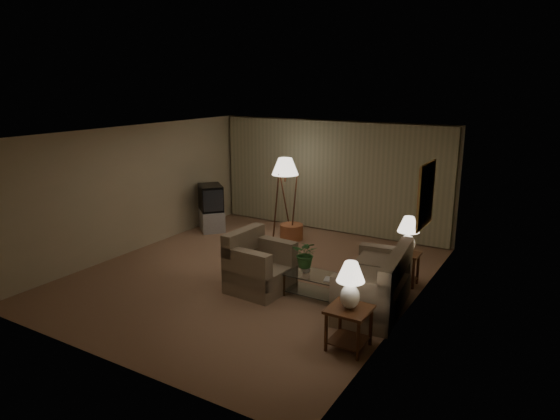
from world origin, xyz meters
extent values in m
plane|color=#936851|center=(0.00, 0.00, 0.00)|extent=(7.00, 7.00, 0.00)
cube|color=#BDB391|center=(0.00, 3.50, 1.35)|extent=(6.00, 0.04, 2.70)
cube|color=#BDB391|center=(-3.00, 0.00, 1.35)|extent=(0.04, 7.00, 2.70)
cube|color=#BDB391|center=(3.00, 0.00, 1.35)|extent=(0.04, 7.00, 2.70)
cube|color=white|center=(0.00, 0.00, 2.70)|extent=(6.00, 7.00, 0.04)
cube|color=#B9B58F|center=(0.00, 3.42, 1.35)|extent=(5.85, 0.12, 2.65)
cube|color=#BF9243|center=(2.98, 0.80, 1.75)|extent=(0.03, 0.90, 1.10)
cube|color=maroon|center=(2.95, 0.80, 1.75)|extent=(0.02, 0.80, 1.00)
cube|color=gray|center=(2.50, -0.21, 0.21)|extent=(2.00, 1.31, 0.42)
cube|color=gray|center=(0.53, -0.53, 0.22)|extent=(1.11, 1.07, 0.44)
cube|color=#3D1E10|center=(2.65, -1.56, 0.58)|extent=(0.57, 0.57, 0.04)
cube|color=#3D1E10|center=(2.65, -1.56, 0.12)|extent=(0.48, 0.48, 0.02)
cylinder|color=#3D1E10|center=(2.42, -1.80, 0.28)|extent=(0.05, 0.05, 0.56)
cylinder|color=#3D1E10|center=(2.42, -1.33, 0.28)|extent=(0.05, 0.05, 0.56)
cylinder|color=#3D1E10|center=(2.88, -1.80, 0.28)|extent=(0.05, 0.05, 0.56)
cylinder|color=#3D1E10|center=(2.88, -1.33, 0.28)|extent=(0.05, 0.05, 0.56)
cube|color=#3D1E10|center=(2.65, 1.04, 0.58)|extent=(0.46, 0.39, 0.04)
cube|color=#3D1E10|center=(2.65, 1.04, 0.12)|extent=(0.39, 0.33, 0.02)
cylinder|color=#3D1E10|center=(2.47, 0.89, 0.28)|extent=(0.05, 0.05, 0.56)
cylinder|color=#3D1E10|center=(2.47, 1.18, 0.28)|extent=(0.05, 0.05, 0.56)
cylinder|color=#3D1E10|center=(2.83, 0.89, 0.28)|extent=(0.05, 0.05, 0.56)
cylinder|color=#3D1E10|center=(2.83, 1.18, 0.28)|extent=(0.05, 0.05, 0.56)
ellipsoid|color=white|center=(2.65, -1.56, 0.77)|extent=(0.27, 0.27, 0.34)
cylinder|color=white|center=(2.65, -1.56, 0.98)|extent=(0.03, 0.03, 0.08)
cone|color=silver|center=(2.65, -1.56, 1.13)|extent=(0.39, 0.39, 0.27)
ellipsoid|color=white|center=(2.65, 1.04, 0.77)|extent=(0.27, 0.27, 0.34)
cylinder|color=white|center=(2.65, 1.04, 0.98)|extent=(0.03, 0.03, 0.08)
cone|color=silver|center=(2.65, 1.04, 1.14)|extent=(0.39, 0.39, 0.27)
cube|color=silver|center=(1.47, -0.31, 0.41)|extent=(1.04, 0.57, 0.02)
cube|color=silver|center=(1.47, -0.31, 0.10)|extent=(0.97, 0.49, 0.01)
cylinder|color=#45311B|center=(1.02, -0.53, 0.20)|extent=(0.04, 0.04, 0.40)
cylinder|color=#45311B|center=(1.02, -0.10, 0.20)|extent=(0.04, 0.04, 0.40)
cylinder|color=#45311B|center=(1.92, -0.53, 0.20)|extent=(0.04, 0.04, 0.40)
cylinder|color=#45311B|center=(1.92, -0.10, 0.20)|extent=(0.04, 0.04, 0.40)
cube|color=#B2B2B5|center=(-2.55, 1.98, 0.25)|extent=(1.40, 1.40, 0.50)
cube|color=black|center=(-2.55, 1.98, 0.81)|extent=(1.25, 1.25, 0.63)
cylinder|color=#3D1E10|center=(-0.64, 2.34, 1.48)|extent=(0.04, 0.04, 0.27)
cone|color=silver|center=(-0.64, 2.34, 1.70)|extent=(0.61, 0.61, 0.38)
cylinder|color=#A05F36|center=(-0.45, 2.31, 0.18)|extent=(0.59, 0.59, 0.36)
imported|color=silver|center=(1.32, -0.31, 0.50)|extent=(0.20, 0.20, 0.17)
imported|color=#31672E|center=(1.32, -0.31, 0.82)|extent=(0.50, 0.46, 0.48)
imported|color=olive|center=(1.72, -0.41, 0.42)|extent=(0.21, 0.25, 0.02)
camera|label=1|loc=(5.03, -7.40, 3.60)|focal=32.00mm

